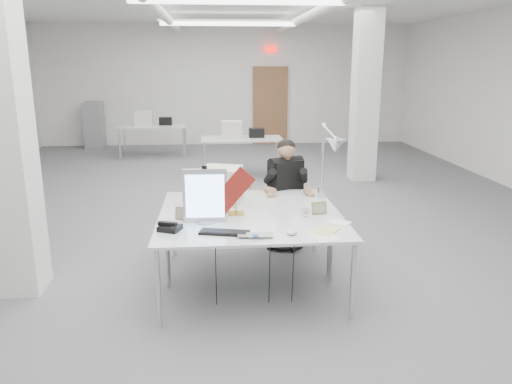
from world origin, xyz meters
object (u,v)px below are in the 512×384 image
desk_phone (170,228)px  beige_monitor (221,185)px  office_chair (285,207)px  laptop (255,237)px  bankers_lamp (236,199)px  monitor (205,196)px  architect_lamp (328,166)px  seated_person (286,176)px  desk_main (253,229)px

desk_phone → beige_monitor: beige_monitor is taller
office_chair → laptop: (-0.51, -1.79, 0.26)m
office_chair → beige_monitor: size_ratio=2.52×
laptop → bankers_lamp: (-0.14, 0.72, 0.15)m
bankers_lamp → desk_phone: (-0.61, -0.44, -0.14)m
monitor → architect_lamp: (1.28, 0.54, 0.14)m
seated_person → monitor: 1.56m
bankers_lamp → beige_monitor: bearing=103.4°
desk_phone → desk_main: bearing=23.9°
office_chair → beige_monitor: bearing=-166.0°
bankers_lamp → beige_monitor: (-0.14, 0.47, 0.03)m
desk_main → bankers_lamp: bankers_lamp is taller
bankers_lamp → desk_phone: bankers_lamp is taller
desk_main → bankers_lamp: size_ratio=5.64×
office_chair → desk_phone: 1.98m
laptop → bankers_lamp: bearing=104.3°
desk_phone → bankers_lamp: bearing=58.1°
bankers_lamp → monitor: bearing=-146.6°
bankers_lamp → architect_lamp: bearing=15.7°
office_chair → desk_phone: bearing=-153.3°
seated_person → desk_phone: (-1.26, -1.46, -0.12)m
desk_main → architect_lamp: architect_lamp is taller
desk_main → desk_phone: bearing=-178.3°
office_chair → desk_phone: (-1.26, -1.51, 0.27)m
desk_phone → beige_monitor: 1.04m
desk_main → monitor: bearing=155.1°
desk_phone → architect_lamp: 1.81m
office_chair → architect_lamp: bearing=-88.9°
bankers_lamp → architect_lamp: (0.98, 0.33, 0.24)m
desk_main → laptop: 0.30m
bankers_lamp → desk_phone: size_ratio=1.75×
office_chair → architect_lamp: architect_lamp is taller
laptop → architect_lamp: architect_lamp is taller
seated_person → bankers_lamp: 1.20m
beige_monitor → bankers_lamp: bearing=-57.4°
monitor → desk_phone: monitor is taller
seated_person → laptop: (-0.51, -1.74, -0.13)m
beige_monitor → laptop: bearing=-60.7°
seated_person → laptop: size_ratio=2.72×
monitor → bankers_lamp: monitor is taller
seated_person → laptop: bearing=-129.8°
bankers_lamp → beige_monitor: beige_monitor is taller
monitor → bankers_lamp: bearing=36.9°
beige_monitor → office_chair: bearing=54.0°
beige_monitor → monitor: bearing=-86.8°
monitor → laptop: monitor is taller
desk_main → seated_person: bearing=70.7°
bankers_lamp → architect_lamp: architect_lamp is taller
desk_phone → laptop: bearing=1.8°
laptop → monitor: bearing=134.3°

